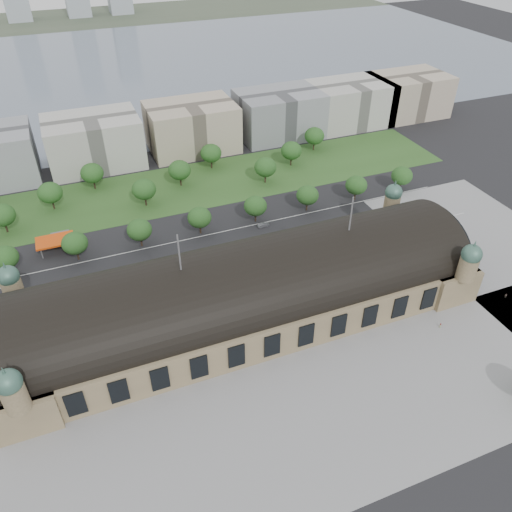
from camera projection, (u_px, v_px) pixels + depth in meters
name	position (u px, v px, depth m)	size (l,w,h in m)	color
ground	(247.00, 317.00, 163.41)	(900.00, 900.00, 0.00)	black
station	(247.00, 293.00, 157.28)	(150.00, 48.40, 44.30)	#917E5A
plaza_south	(341.00, 413.00, 133.59)	(190.00, 48.00, 0.12)	gray
plaza_east	(494.00, 249.00, 194.14)	(56.00, 100.00, 0.12)	gray
road_slab	(161.00, 265.00, 185.77)	(260.00, 26.00, 0.10)	black
grass_belt	(144.00, 194.00, 228.27)	(300.00, 45.00, 0.10)	#2D5220
petrol_station	(58.00, 239.00, 194.24)	(14.00, 13.00, 5.05)	#D6440C
lake	(109.00, 69.00, 385.57)	(700.00, 320.00, 0.08)	slate
far_shore	(81.00, 18.00, 534.68)	(700.00, 120.00, 0.14)	#44513D
office_3	(94.00, 142.00, 246.46)	(45.00, 32.00, 24.00)	#B7B5AD
office_4	(192.00, 127.00, 261.38)	(45.00, 32.00, 24.00)	#B6A58F
office_5	(279.00, 114.00, 276.29)	(45.00, 32.00, 24.00)	gray
office_6	(350.00, 104.00, 289.72)	(45.00, 32.00, 24.00)	#B7B5AD
office_7	(407.00, 95.00, 301.65)	(45.00, 32.00, 24.00)	#B6A58F
tree_row_2	(5.00, 258.00, 177.02)	(9.60, 9.60, 11.52)	#2D2116
tree_row_3	(75.00, 243.00, 184.18)	(9.60, 9.60, 11.52)	#2D2116
tree_row_4	(139.00, 230.00, 191.34)	(9.60, 9.60, 11.52)	#2D2116
tree_row_5	(199.00, 217.00, 198.50)	(9.60, 9.60, 11.52)	#2D2116
tree_row_6	(255.00, 206.00, 205.66)	(9.60, 9.60, 11.52)	#2D2116
tree_row_7	(308.00, 195.00, 212.82)	(9.60, 9.60, 11.52)	#2D2116
tree_row_8	(356.00, 185.00, 219.98)	(9.60, 9.60, 11.52)	#2D2116
tree_row_9	(402.00, 176.00, 227.14)	(9.60, 9.60, 11.52)	#2D2116
tree_belt_3	(2.00, 215.00, 198.71)	(10.40, 10.40, 12.48)	#2D2116
tree_belt_4	(50.00, 193.00, 213.33)	(10.40, 10.40, 12.48)	#2D2116
tree_belt_5	(92.00, 173.00, 227.94)	(10.40, 10.40, 12.48)	#2D2116
tree_belt_6	(144.00, 189.00, 215.72)	(10.40, 10.40, 12.48)	#2D2116
tree_belt_7	(180.00, 170.00, 230.33)	(10.40, 10.40, 12.48)	#2D2116
tree_belt_8	(211.00, 153.00, 244.95)	(10.40, 10.40, 12.48)	#2D2116
tree_belt_9	(265.00, 167.00, 232.72)	(10.40, 10.40, 12.48)	#2D2116
tree_belt_10	(291.00, 151.00, 247.34)	(10.40, 10.40, 12.48)	#2D2116
tree_belt_11	(314.00, 136.00, 261.95)	(10.40, 10.40, 12.48)	#2D2116
traffic_car_2	(53.00, 296.00, 170.48)	(2.48, 5.38, 1.50)	black
traffic_car_3	(106.00, 274.00, 179.95)	(2.21, 5.44, 1.58)	maroon
traffic_car_4	(255.00, 251.00, 191.63)	(1.80, 4.47, 1.52)	navy
traffic_car_5	(264.00, 225.00, 206.28)	(1.73, 4.95, 1.63)	#52545A
traffic_car_6	(391.00, 222.00, 208.63)	(2.15, 4.67, 1.30)	white
parked_car_0	(7.00, 329.00, 158.01)	(1.49, 4.27, 1.41)	black
parked_car_1	(36.00, 321.00, 160.87)	(2.33, 5.04, 1.40)	maroon
parked_car_2	(103.00, 300.00, 168.87)	(2.07, 5.08, 1.48)	#17163F
parked_car_3	(60.00, 310.00, 164.65)	(1.95, 4.84, 1.65)	#54575B
parked_car_4	(56.00, 320.00, 161.23)	(1.56, 4.48, 1.48)	silver
parked_car_5	(173.00, 283.00, 175.98)	(2.71, 5.88, 1.64)	gray
parked_car_6	(111.00, 298.00, 169.59)	(2.28, 5.60, 1.62)	black
bus_west	(185.00, 265.00, 182.49)	(3.15, 13.46, 3.75)	#AA221B
bus_mid	(244.00, 252.00, 189.66)	(2.53, 10.81, 3.01)	beige
bus_east	(251.00, 250.00, 190.35)	(2.98, 12.73, 3.55)	silver
pedestrian_0	(440.00, 325.00, 159.02)	(0.79, 0.45, 1.62)	gray
pedestrian_2	(506.00, 296.00, 170.52)	(0.88, 0.50, 1.80)	gray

